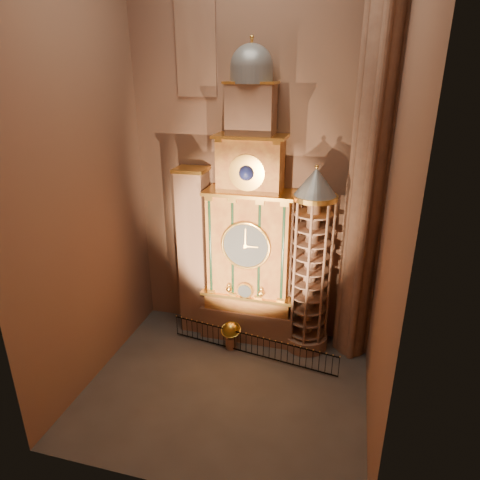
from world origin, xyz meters
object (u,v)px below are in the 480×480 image
(portrait_tower, at_px, (194,252))
(stair_turret, at_px, (310,264))
(celestial_globe, at_px, (231,333))
(astronomical_clock, at_px, (250,233))
(iron_railing, at_px, (252,345))

(portrait_tower, distance_m, stair_turret, 6.91)
(celestial_globe, bearing_deg, astronomical_clock, 66.83)
(celestial_globe, bearing_deg, stair_turret, 18.05)
(astronomical_clock, xyz_separation_m, stair_turret, (3.50, -0.26, -1.41))
(stair_turret, relative_size, celestial_globe, 6.39)
(astronomical_clock, distance_m, portrait_tower, 3.73)
(astronomical_clock, height_order, celestial_globe, astronomical_clock)
(celestial_globe, bearing_deg, iron_railing, -16.64)
(astronomical_clock, height_order, portrait_tower, astronomical_clock)
(portrait_tower, height_order, celestial_globe, portrait_tower)
(astronomical_clock, distance_m, celestial_globe, 5.94)
(astronomical_clock, xyz_separation_m, celestial_globe, (-0.70, -1.63, -5.66))
(astronomical_clock, bearing_deg, stair_turret, -4.30)
(iron_railing, bearing_deg, portrait_tower, 153.14)
(portrait_tower, height_order, stair_turret, stair_turret)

